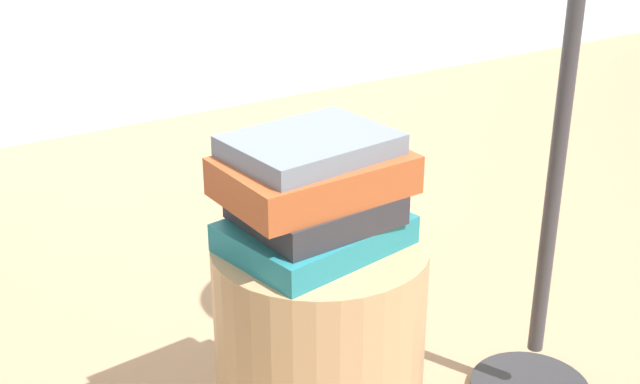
% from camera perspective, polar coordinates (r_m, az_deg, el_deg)
% --- Properties ---
extents(side_table, '(0.36, 0.36, 0.43)m').
position_cam_1_polar(side_table, '(1.51, 0.00, -10.84)').
color(side_table, tan).
rests_on(side_table, ground_plane).
extents(book_teal, '(0.31, 0.25, 0.05)m').
position_cam_1_polar(book_teal, '(1.38, -0.31, -2.85)').
color(book_teal, '#1E727F').
rests_on(book_teal, side_table).
extents(book_charcoal, '(0.24, 0.22, 0.05)m').
position_cam_1_polar(book_charcoal, '(1.36, -0.43, -0.94)').
color(book_charcoal, '#28282D').
rests_on(book_charcoal, book_teal).
extents(book_rust, '(0.30, 0.21, 0.06)m').
position_cam_1_polar(book_rust, '(1.34, -0.39, 1.10)').
color(book_rust, '#994723').
rests_on(book_rust, book_charcoal).
extents(book_slate, '(0.27, 0.21, 0.03)m').
position_cam_1_polar(book_slate, '(1.33, -0.66, 3.18)').
color(book_slate, slate).
rests_on(book_slate, book_rust).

